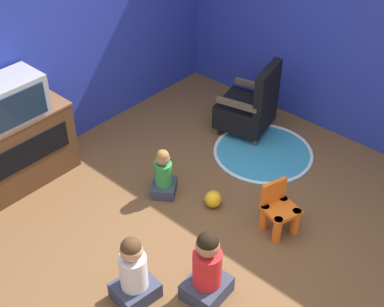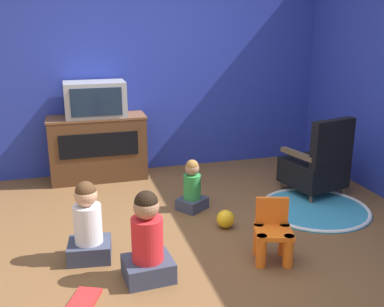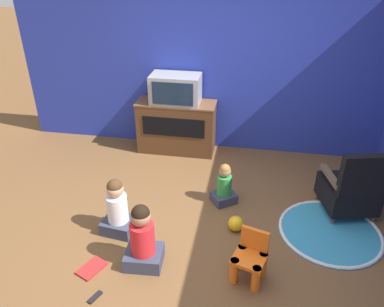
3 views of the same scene
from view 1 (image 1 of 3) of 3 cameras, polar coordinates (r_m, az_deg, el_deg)
ground_plane at (r=5.02m, az=0.29°, el=-8.81°), size 30.00×30.00×0.00m
wall_back at (r=5.53m, az=-18.70°, el=10.77°), size 5.47×0.12×2.64m
tv_cabinet at (r=5.62m, az=-18.06°, el=0.35°), size 1.16×0.44×0.78m
television at (r=5.30m, az=-19.20°, el=5.35°), size 0.70×0.42×0.41m
black_armchair at (r=6.17m, az=6.17°, el=4.96°), size 0.68×0.69×0.89m
yellow_kid_chair at (r=5.02m, az=9.25°, el=-6.18°), size 0.36×0.35×0.50m
play_mat at (r=6.02m, az=7.60°, el=0.13°), size 1.12×1.12×0.04m
child_watching_left at (r=4.37m, az=-6.25°, el=-12.56°), size 0.38×0.34×0.67m
child_watching_center at (r=4.35m, az=1.62°, el=-12.29°), size 0.38×0.34×0.71m
child_watching_right at (r=5.32m, az=-3.07°, el=-2.30°), size 0.36×0.35×0.53m
toy_ball at (r=5.26m, az=2.27°, el=-4.88°), size 0.17×0.17×0.17m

